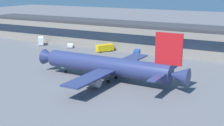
% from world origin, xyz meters
% --- Properties ---
extents(ground_plane, '(600.00, 600.00, 0.00)m').
position_xyz_m(ground_plane, '(0.00, 0.00, 0.00)').
color(ground_plane, slate).
extents(terminal_building, '(198.64, 17.77, 12.84)m').
position_xyz_m(terminal_building, '(0.00, 57.16, 6.44)').
color(terminal_building, gray).
rests_on(terminal_building, ground_plane).
extents(airliner, '(54.50, 46.19, 17.52)m').
position_xyz_m(airliner, '(6.60, 4.26, 5.03)').
color(airliner, navy).
rests_on(airliner, ground_plane).
extents(catering_truck, '(6.66, 7.16, 4.15)m').
position_xyz_m(catering_truck, '(-55.75, 42.09, 2.29)').
color(catering_truck, white).
rests_on(catering_truck, ground_plane).
extents(fuel_truck, '(6.81, 8.61, 3.35)m').
position_xyz_m(fuel_truck, '(-17.73, 43.55, 1.88)').
color(fuel_truck, yellow).
rests_on(fuel_truck, ground_plane).
extents(pushback_tractor, '(4.76, 5.45, 1.75)m').
position_xyz_m(pushback_tractor, '(-37.99, 43.80, 1.05)').
color(pushback_tractor, white).
rests_on(pushback_tractor, ground_plane).
extents(crew_van, '(5.46, 4.92, 2.55)m').
position_xyz_m(crew_van, '(14.83, 36.75, 1.46)').
color(crew_van, white).
rests_on(crew_van, ground_plane).
extents(stair_truck, '(3.96, 6.43, 3.55)m').
position_xyz_m(stair_truck, '(1.32, 38.61, 1.98)').
color(stair_truck, '#2651A5').
rests_on(stair_truck, ground_plane).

